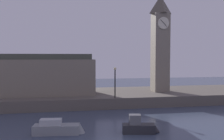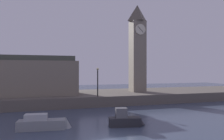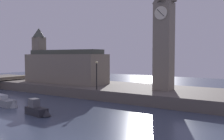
% 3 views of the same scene
% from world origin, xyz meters
% --- Properties ---
extents(far_embankment, '(70.00, 12.00, 1.50)m').
position_xyz_m(far_embankment, '(0.00, 20.00, 0.75)').
color(far_embankment, '#5B544C').
rests_on(far_embankment, ground).
extents(clock_tower, '(2.64, 2.67, 15.21)m').
position_xyz_m(clock_tower, '(10.83, 19.51, 9.35)').
color(clock_tower, slate).
rests_on(clock_tower, far_embankment).
extents(parliament_hall, '(15.93, 5.35, 10.29)m').
position_xyz_m(parliament_hall, '(-8.33, 19.14, 4.51)').
color(parliament_hall, slate).
rests_on(parliament_hall, far_embankment).
extents(streetlamp, '(0.36, 0.36, 4.11)m').
position_xyz_m(streetlamp, '(2.56, 14.69, 4.05)').
color(streetlamp, black).
rests_on(streetlamp, far_embankment).
extents(boat_barge_dark, '(3.64, 1.66, 1.73)m').
position_xyz_m(boat_barge_dark, '(2.83, 3.66, 0.57)').
color(boat_barge_dark, '#232328').
rests_on(boat_barge_dark, ground).
extents(boat_cruiser_grey, '(4.82, 1.73, 1.45)m').
position_xyz_m(boat_cruiser_grey, '(-4.49, 4.70, 0.53)').
color(boat_cruiser_grey, gray).
rests_on(boat_cruiser_grey, ground).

